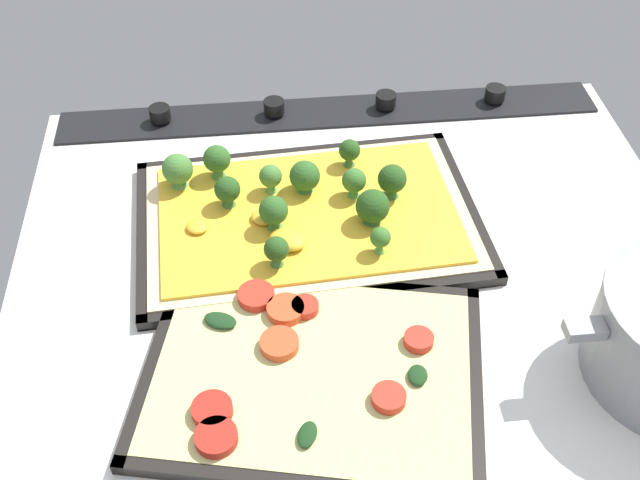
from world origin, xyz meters
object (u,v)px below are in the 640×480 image
at_px(baking_tray_back, 313,375).
at_px(veggie_pizza_back, 308,369).
at_px(baking_tray_front, 308,222).
at_px(broccoli_pizza, 304,209).

height_order(baking_tray_back, veggie_pizza_back, veggie_pizza_back).
relative_size(baking_tray_front, broccoli_pizza, 1.07).
relative_size(baking_tray_back, veggie_pizza_back, 1.08).
height_order(baking_tray_front, baking_tray_back, same).
bearing_deg(broccoli_pizza, baking_tray_back, 87.06).
bearing_deg(baking_tray_front, baking_tray_back, 85.75).
xyz_separation_m(baking_tray_front, baking_tray_back, (0.02, 0.22, 0.00)).
bearing_deg(veggie_pizza_back, broccoli_pizza, -94.11).
bearing_deg(veggie_pizza_back, baking_tray_front, -95.45).
bearing_deg(baking_tray_back, veggie_pizza_back, -25.19).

